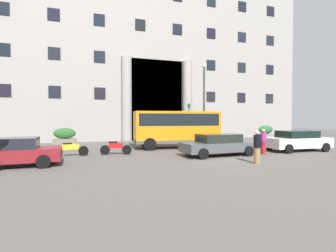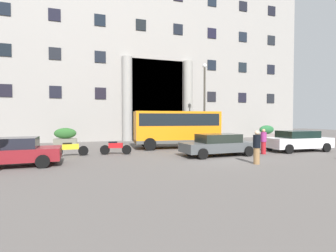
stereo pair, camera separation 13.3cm
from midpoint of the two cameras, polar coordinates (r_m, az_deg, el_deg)
ground_plane at (r=15.00m, az=12.14°, el=-7.31°), size 80.00×64.00×0.12m
office_building_facade at (r=32.30m, az=-4.49°, el=17.05°), size 35.73×9.77×21.67m
orange_minibus at (r=19.45m, az=1.74°, el=-0.06°), size 6.64×3.07×2.82m
bus_stop_sign at (r=22.65m, az=11.08°, el=0.04°), size 0.44×0.08×2.64m
hedge_planter_far_west at (r=23.22m, az=-22.54°, el=-2.29°), size 1.86×0.77×1.47m
hedge_planter_east at (r=29.96m, az=21.15°, el=-1.36°), size 1.88×0.92×1.52m
hedge_planter_entrance_right at (r=24.62m, az=0.97°, el=-1.84°), size 2.03×0.86×1.57m
parked_compact_extra at (r=19.80m, az=27.03°, el=-2.95°), size 4.56×2.24×1.43m
parked_sedan_second at (r=15.73m, az=11.15°, el=-4.12°), size 4.69×2.15×1.33m
parked_estate_mid at (r=14.03m, az=-32.60°, el=-5.00°), size 4.57×2.12×1.38m
scooter_by_planter at (r=16.27m, az=-12.11°, el=-4.77°), size 1.94×0.70×0.89m
motorcycle_near_kerb at (r=18.97m, az=14.17°, el=-3.86°), size 1.96×0.55×0.89m
motorcycle_far_end at (r=16.28m, az=-21.59°, el=-4.84°), size 2.07×0.55×0.89m
pedestrian_man_crossing at (r=13.37m, az=19.32°, el=-4.56°), size 0.36×0.36×1.68m
pedestrian_child_trailing at (r=17.28m, az=20.63°, el=-3.29°), size 0.36×0.36×1.61m
lamppost_plaza_centre at (r=23.58m, az=8.02°, el=6.57°), size 0.40×0.40×7.33m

